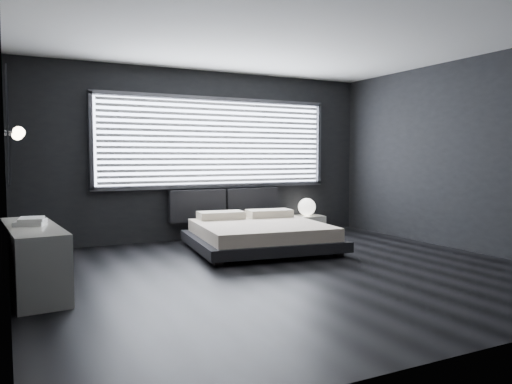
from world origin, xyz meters
name	(u,v)px	position (x,y,z in m)	size (l,w,h in m)	color
room	(288,154)	(0.00, 0.00, 1.40)	(6.04, 6.00, 2.80)	black
window	(217,143)	(0.20, 2.70, 1.61)	(4.14, 0.09, 1.52)	white
headboard	(225,204)	(0.32, 2.64, 0.57)	(1.96, 0.16, 0.52)	black
sconce_near	(18,132)	(-2.88, 0.05, 1.60)	(0.18, 0.11, 0.11)	silver
sconce_far	(17,135)	(-2.88, 0.65, 1.60)	(0.18, 0.11, 0.11)	silver
wall_art_upper	(7,98)	(-2.98, -0.55, 1.85)	(0.01, 0.48, 0.48)	#47474C
wall_art_lower	(9,156)	(-2.98, -0.30, 1.38)	(0.01, 0.48, 0.48)	#47474C
bed	(260,234)	(0.32, 1.36, 0.24)	(2.21, 2.13, 0.52)	black
nightstand	(307,224)	(1.86, 2.47, 0.16)	(0.53, 0.45, 0.31)	silver
orb_lamp	(307,207)	(1.85, 2.47, 0.47)	(0.32, 0.32, 0.32)	white
dresser	(33,258)	(-2.78, 0.40, 0.34)	(0.60, 1.72, 0.68)	silver
book_stack	(31,221)	(-2.79, 0.46, 0.71)	(0.35, 0.41, 0.07)	white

